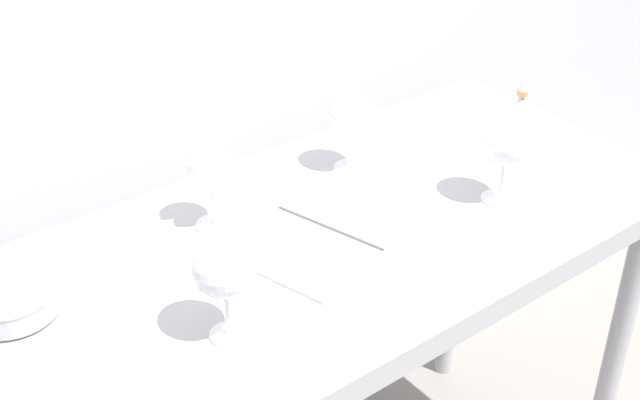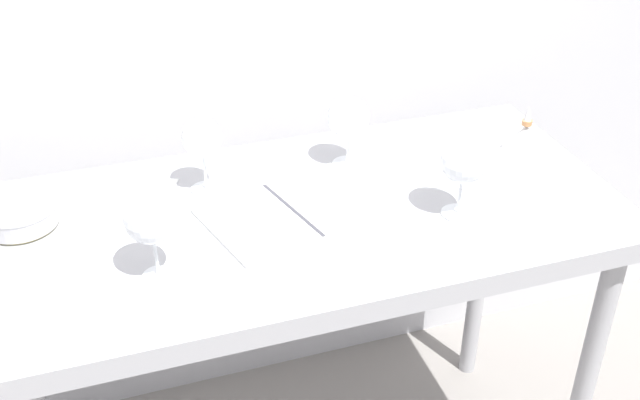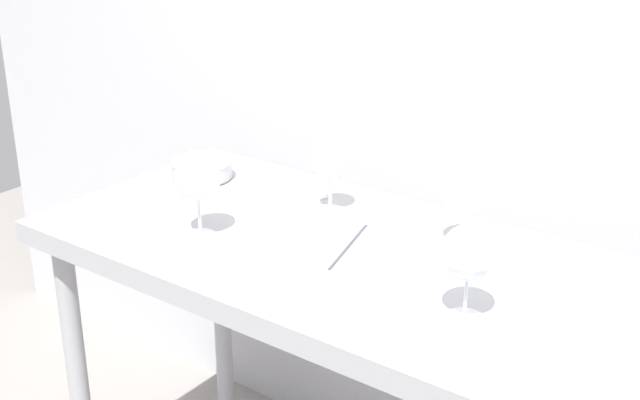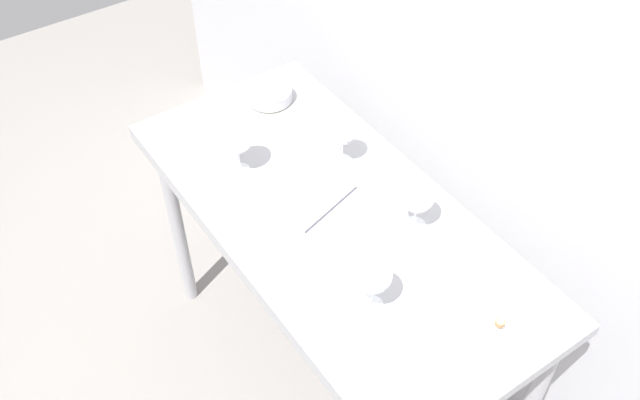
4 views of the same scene
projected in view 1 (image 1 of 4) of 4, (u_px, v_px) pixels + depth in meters
steel_counter at (332, 276)px, 1.64m from camera, size 1.40×0.65×0.90m
wine_glass_far_left at (210, 167)px, 1.54m from camera, size 0.09×0.09×0.17m
wine_glass_near_left at (224, 268)px, 1.27m from camera, size 0.10×0.10×0.18m
wine_glass_far_right at (352, 117)px, 1.72m from camera, size 0.10×0.10×0.17m
wine_glass_near_right at (506, 142)px, 1.61m from camera, size 0.10×0.10×0.18m
open_notebook at (329, 230)px, 1.58m from camera, size 0.41×0.33×0.01m
tasting_sheet_upper at (439, 145)px, 1.87m from camera, size 0.29×0.31×0.00m
tasting_sheet_lower at (137, 258)px, 1.51m from camera, size 0.23×0.26×0.00m
tasting_bowl at (10, 299)px, 1.37m from camera, size 0.16×0.16×0.05m
decanter_funnel at (520, 112)px, 1.91m from camera, size 0.12×0.12×0.13m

